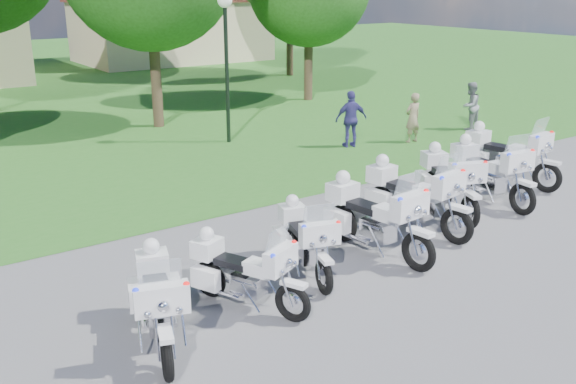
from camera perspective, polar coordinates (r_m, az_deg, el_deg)
ground at (r=11.75m, az=3.57°, el=-5.87°), size 100.00×100.00×0.00m
grass_lawn at (r=36.32m, az=-24.16°, el=9.06°), size 100.00×48.00×0.01m
motorcycle_0 at (r=9.08m, az=-11.49°, el=-9.31°), size 1.20×2.21×1.53m
motorcycle_1 at (r=9.85m, az=-4.06°, el=-6.98°), size 1.24×2.00×1.44m
motorcycle_2 at (r=10.99m, az=1.51°, el=-4.16°), size 1.08×2.10×1.45m
motorcycle_3 at (r=11.80m, az=7.58°, el=-2.12°), size 0.99×2.55×1.71m
motorcycle_4 at (r=13.06m, az=10.99°, el=-0.28°), size 1.05×2.56×1.72m
motorcycle_5 at (r=14.28m, az=14.09°, el=1.02°), size 1.40×2.35×1.67m
motorcycle_6 at (r=15.21m, az=17.35°, el=1.83°), size 1.02×2.54×1.71m
motorcycle_7 at (r=16.76m, az=18.84°, el=3.22°), size 1.09×2.60×1.75m
lamp_post at (r=19.72m, az=-5.56°, el=13.97°), size 0.44×0.44×4.49m
building_east at (r=42.35m, az=-10.33°, el=14.22°), size 11.44×7.28×4.10m
bystander_a at (r=20.32m, az=11.03°, el=6.47°), size 0.57×0.38×1.55m
bystander_b at (r=22.63m, az=15.88°, el=7.36°), size 0.89×0.76×1.60m
bystander_c at (r=19.47m, az=5.63°, el=6.45°), size 1.07×0.68×1.70m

